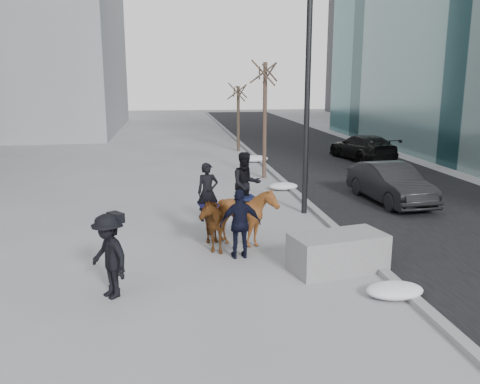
{
  "coord_description": "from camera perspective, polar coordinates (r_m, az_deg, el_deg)",
  "views": [
    {
      "loc": [
        -1.78,
        -11.56,
        4.41
      ],
      "look_at": [
        0.0,
        1.2,
        1.5
      ],
      "focal_mm": 38.0,
      "sensor_mm": 36.0,
      "label": 1
    }
  ],
  "objects": [
    {
      "name": "lamppost",
      "position": [
        16.46,
        7.75,
        14.65
      ],
      "size": [
        0.25,
        1.08,
        9.09
      ],
      "color": "black",
      "rests_on": "ground"
    },
    {
      "name": "snow_piles",
      "position": [
        20.86,
        4.63,
        0.94
      ],
      "size": [
        1.44,
        18.08,
        0.37
      ],
      "color": "silver",
      "rests_on": "ground"
    },
    {
      "name": "mounted_left",
      "position": [
        13.33,
        -3.56,
        -2.83
      ],
      "size": [
        0.99,
        1.83,
        2.25
      ],
      "color": "#502B10",
      "rests_on": "ground"
    },
    {
      "name": "tree_far",
      "position": [
        31.07,
        -0.19,
        8.6
      ],
      "size": [
        1.2,
        1.2,
        4.35
      ],
      "primitive_type": null,
      "color": "#372A20",
      "rests_on": "ground"
    },
    {
      "name": "planter",
      "position": [
        12.12,
        10.93,
        -6.66
      ],
      "size": [
        2.36,
        1.53,
        0.87
      ],
      "primitive_type": "cube",
      "rotation": [
        0.0,
        0.0,
        0.21
      ],
      "color": "gray",
      "rests_on": "ground"
    },
    {
      "name": "camera_crew",
      "position": [
        10.68,
        -14.51,
        -6.96
      ],
      "size": [
        1.2,
        1.3,
        1.75
      ],
      "color": "black",
      "rests_on": "ground"
    },
    {
      "name": "road",
      "position": [
        23.69,
        13.96,
        1.63
      ],
      "size": [
        8.0,
        90.0,
        0.01
      ],
      "primitive_type": "cube",
      "color": "black",
      "rests_on": "ground"
    },
    {
      "name": "curb",
      "position": [
        22.51,
        4.47,
        1.55
      ],
      "size": [
        0.25,
        90.0,
        0.12
      ],
      "primitive_type": "cube",
      "color": "gray",
      "rests_on": "ground"
    },
    {
      "name": "feeder",
      "position": [
        12.57,
        0.05,
        -3.6
      ],
      "size": [
        1.04,
        0.87,
        1.75
      ],
      "color": "black",
      "rests_on": "ground"
    },
    {
      "name": "ground",
      "position": [
        12.5,
        0.77,
        -7.93
      ],
      "size": [
        120.0,
        120.0,
        0.0
      ],
      "primitive_type": "plane",
      "color": "gray",
      "rests_on": "ground"
    },
    {
      "name": "mounted_right",
      "position": [
        13.46,
        0.73,
        -1.92
      ],
      "size": [
        1.57,
        1.71,
        2.51
      ],
      "color": "#533210",
      "rests_on": "ground"
    },
    {
      "name": "car_far",
      "position": [
        28.58,
        13.57,
        4.91
      ],
      "size": [
        2.71,
        5.06,
        1.4
      ],
      "primitive_type": "imported",
      "rotation": [
        0.0,
        0.0,
        3.31
      ],
      "color": "black",
      "rests_on": "ground"
    },
    {
      "name": "tree_near",
      "position": [
        22.53,
        2.8,
        8.64
      ],
      "size": [
        1.2,
        1.2,
        5.62
      ],
      "primitive_type": null,
      "color": "#3D2B24",
      "rests_on": "ground"
    },
    {
      "name": "car_near",
      "position": [
        19.01,
        16.55,
        0.95
      ],
      "size": [
        1.84,
        4.38,
        1.41
      ],
      "primitive_type": "imported",
      "rotation": [
        0.0,
        0.0,
        0.08
      ],
      "color": "black",
      "rests_on": "ground"
    }
  ]
}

